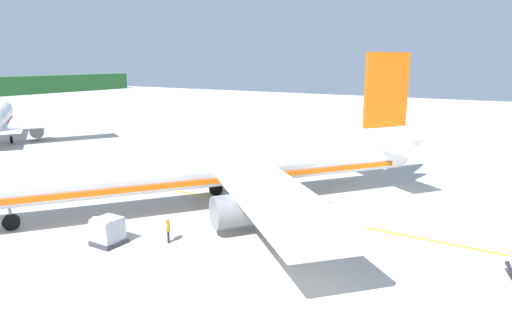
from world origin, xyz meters
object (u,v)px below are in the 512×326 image
at_px(crew_loader_left, 278,235).
at_px(airliner_foreground, 213,164).
at_px(crew_marshaller, 168,228).
at_px(cargo_container_mid, 108,231).
at_px(cargo_container_near, 317,212).

bearing_deg(crew_loader_left, airliner_foreground, 59.76).
bearing_deg(airliner_foreground, crew_loader_left, -120.24).
bearing_deg(crew_marshaller, crew_loader_left, -68.02).
bearing_deg(crew_marshaller, cargo_container_mid, 126.86).
height_order(cargo_container_mid, crew_marshaller, cargo_container_mid).
bearing_deg(crew_marshaller, cargo_container_near, -39.96).
height_order(airliner_foreground, crew_loader_left, airliner_foreground).
xyz_separation_m(airliner_foreground, cargo_container_mid, (-9.77, 0.84, -2.53)).
height_order(cargo_container_near, crew_loader_left, cargo_container_near).
bearing_deg(crew_marshaller, airliner_foreground, 15.66).
xyz_separation_m(crew_marshaller, crew_loader_left, (2.59, -6.41, 0.00)).
relative_size(airliner_foreground, cargo_container_mid, 19.41).
bearing_deg(airliner_foreground, crew_marshaller, -164.34).
relative_size(crew_marshaller, crew_loader_left, 1.00).
xyz_separation_m(airliner_foreground, cargo_container_near, (0.30, -8.70, -2.48)).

